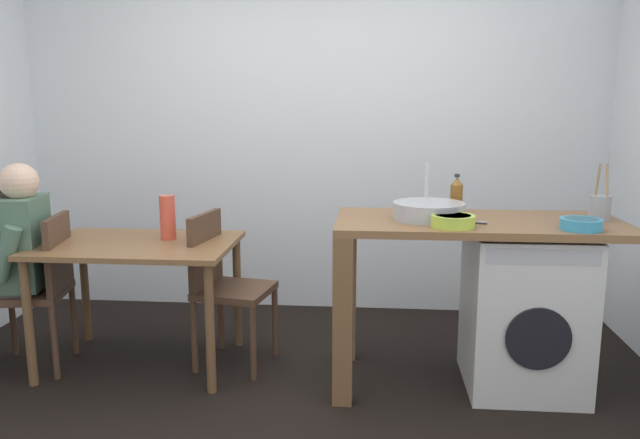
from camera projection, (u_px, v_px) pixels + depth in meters
The scene contains 16 objects.
ground_plane at pixel (277, 417), 3.04m from camera, with size 5.46×5.46×0.00m, color black.
wall_back at pixel (312, 128), 4.50m from camera, with size 4.60×0.10×2.70m, color silver.
dining_table at pixel (138, 259), 3.55m from camera, with size 1.10×0.76×0.74m.
chair_person_seat at pixel (42, 283), 3.53m from camera, with size 0.46×0.46×0.90m.
chair_opposite at pixel (223, 280), 3.59m from camera, with size 0.47×0.47×0.90m.
seated_person at pixel (10, 256), 3.49m from camera, with size 0.53×0.54×1.20m.
kitchen_counter at pixel (437, 248), 3.29m from camera, with size 1.50×0.68×0.92m.
washing_machine at pixel (524, 310), 3.31m from camera, with size 0.60×0.61×0.86m.
sink_basin at pixel (429, 211), 3.25m from camera, with size 0.38×0.38×0.09m, color #9EA0A5.
tap at pixel (426, 188), 3.41m from camera, with size 0.02×0.02×0.28m, color #B2B2B7.
bottle_tall_green at pixel (456, 195), 3.46m from camera, with size 0.07×0.07×0.22m.
mixing_bowl at pixel (453, 220), 3.05m from camera, with size 0.22×0.22×0.06m.
utensil_crock at pixel (600, 207), 3.22m from camera, with size 0.11×0.11×0.30m.
colander at pixel (581, 224), 2.98m from camera, with size 0.20×0.20×0.06m.
vase at pixel (168, 217), 3.59m from camera, with size 0.09×0.09×0.26m, color #D84C38.
scissors at pixel (472, 223), 3.15m from camera, with size 0.15×0.06×0.01m.
Camera 1 is at (0.46, -2.78, 1.52)m, focal length 34.53 mm.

